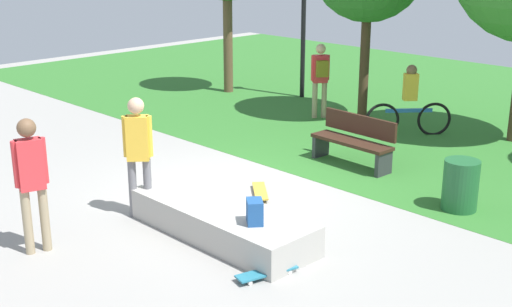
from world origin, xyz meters
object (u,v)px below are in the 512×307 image
Objects in this scene: skateboard_by_ledge at (267,272)px; backpack_on_ledge at (255,212)px; skater_watching at (138,147)px; skateboard_spare at (260,191)px; park_bench_by_oak at (354,139)px; lamp_post at (304,5)px; pedestrian_with_backpack at (320,74)px; cyclist_on_bicycle at (409,106)px; trash_bin at (461,185)px; concrete_ledge at (220,221)px; skater_performing_trick at (31,175)px.

backpack_on_ledge is at bearing 148.28° from skateboard_by_ledge.
skater_watching reaches higher than skateboard_spare.
skateboard_spare is 2.34m from park_bench_by_oak.
lamp_post is at bearing 129.16° from skateboard_by_ledge.
backpack_on_ledge is at bearing -56.46° from pedestrian_with_backpack.
skateboard_by_ledge is 0.54× the size of cyclist_on_bicycle.
pedestrian_with_backpack is at bearing -37.92° from lamp_post.
backpack_on_ledge is at bearing -46.91° from skateboard_spare.
cyclist_on_bicycle is (-2.33, 6.60, 0.57)m from skateboard_by_ledge.
park_bench_by_oak is 2.06× the size of trash_bin.
concrete_ledge is 3.96× the size of skateboard_spare.
park_bench_by_oak is (-1.92, 4.21, 0.42)m from skateboard_by_ledge.
skateboard_by_ledge is (2.67, -0.05, -1.00)m from skater_watching.
skateboard_by_ledge is at bearing 32.00° from skater_performing_trick.
trash_bin is (0.53, 3.64, 0.33)m from skateboard_by_ledge.
backpack_on_ledge is 0.39× the size of skateboard_by_ledge.
skater_watching is at bearing -165.04° from concrete_ledge.
skater_performing_trick is 6.18m from trash_bin.
skateboard_by_ledge is 7.89m from pedestrian_with_backpack.
skateboard_spare is 5.22m from pedestrian_with_backpack.
lamp_post is at bearing 115.25° from skater_watching.
pedestrian_with_backpack reaches higher than skateboard_spare.
skater_watching reaches higher than concrete_ledge.
lamp_post is at bearing 166.30° from backpack_on_ledge.
pedestrian_with_backpack is (-2.53, 4.46, 0.96)m from skateboard_spare.
cyclist_on_bicycle is (2.23, 0.23, -0.39)m from pedestrian_with_backpack.
skater_performing_trick reaches higher than pedestrian_with_backpack.
concrete_ledge is 0.84m from backpack_on_ledge.
skateboard_by_ledge is at bearing -50.84° from lamp_post.
backpack_on_ledge is at bearing 44.07° from skater_performing_trick.
skater_performing_trick is 5.92m from park_bench_by_oak.
concrete_ledge is 1.64m from skater_watching.
concrete_ledge is 3.72m from trash_bin.
park_bench_by_oak is (-1.36, 3.86, -0.11)m from backpack_on_ledge.
trash_bin is at bearing 48.19° from skater_watching.
skateboard_spare is 0.46× the size of park_bench_by_oak.
skater_performing_trick is 1.12× the size of park_bench_by_oak.
lamp_post is at bearing 142.08° from pedestrian_with_backpack.
park_bench_by_oak reaches higher than trash_bin.
skater_performing_trick reaches higher than cyclist_on_bicycle.
concrete_ledge is at bearing 14.96° from skater_watching.
cyclist_on_bicycle is at bearing 5.90° from pedestrian_with_backpack.
pedestrian_with_backpack is (-1.94, 8.01, -0.05)m from skater_performing_trick.
skater_watching is 8.58m from lamp_post.
cyclist_on_bicycle is (-1.02, 6.19, 0.42)m from concrete_ledge.
concrete_ledge is at bearing -119.80° from trash_bin.
skater_performing_trick is at bearing -122.47° from concrete_ledge.
skater_performing_trick is at bearing -68.56° from lamp_post.
skater_watching is at bearing 91.92° from skater_performing_trick.
cyclist_on_bicycle is at bearing -15.76° from lamp_post.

